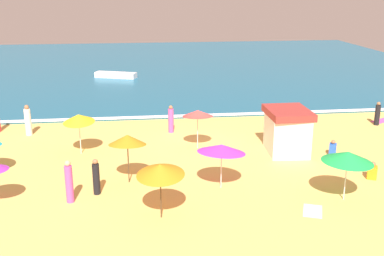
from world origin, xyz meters
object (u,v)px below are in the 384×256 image
Objects in this scene: beach_umbrella_3 at (198,113)px; beachgoer_3 at (333,149)px; lifeguard_cabana at (287,131)px; beachgoer_6 at (28,121)px; beachgoer_1 at (171,120)px; beach_umbrella_5 at (160,170)px; beach_umbrella_0 at (348,157)px; beach_umbrella_6 at (79,118)px; beachgoer_0 at (377,114)px; beachgoer_8 at (69,182)px; small_boat_0 at (116,75)px; beachgoer_7 at (372,171)px; beach_umbrella_7 at (222,148)px; beach_umbrella_4 at (127,140)px; beachgoer_4 at (96,177)px.

beach_umbrella_3 is 2.62× the size of beachgoer_3.
lifeguard_cabana is 15.42m from beachgoer_6.
beach_umbrella_5 is at bearing -96.51° from beachgoer_1.
beach_umbrella_6 is (-11.72, 7.17, 0.05)m from beach_umbrella_0.
beach_umbrella_0 is at bearing -84.34° from lifeguard_cabana.
beachgoer_3 is at bearing -135.56° from beachgoer_0.
beachgoer_6 reaches higher than beachgoer_8.
beachgoer_7 is at bearing -64.05° from small_boat_0.
beach_umbrella_7 is 27.21m from small_boat_0.
beachgoer_0 is (6.93, 10.36, -1.21)m from beach_umbrella_0.
beachgoer_1 reaches higher than beachgoer_0.
beach_umbrella_3 is 0.94× the size of beach_umbrella_4.
beach_umbrella_0 is 12.52m from beachgoer_0.
beachgoer_0 is at bearing -45.92° from small_boat_0.
beach_umbrella_3 is at bearing 165.07° from lifeguard_cabana.
beach_umbrella_6 is 18.96m from beachgoer_0.
beach_umbrella_4 is 1.39× the size of beachgoer_1.
beach_umbrella_4 is at bearing 175.17° from beachgoer_7.
beachgoer_1 reaches higher than beachgoer_7.
beach_umbrella_6 is (-2.62, 4.20, -0.09)m from beach_umbrella_4.
beach_umbrella_7 is at bearing -178.66° from beachgoer_7.
beach_umbrella_5 is 1.43× the size of beachgoer_1.
beachgoer_4 is at bearing -62.42° from beachgoer_6.
beach_umbrella_5 is 1.52× the size of beachgoer_4.
beach_umbrella_7 is at bearing 41.24° from beach_umbrella_5.
beach_umbrella_6 is 13.69m from beachgoer_3.
beach_umbrella_0 is 12.34m from beachgoer_1.
beachgoer_7 is at bearing 1.34° from beach_umbrella_7.
beach_umbrella_7 is 8.76m from beachgoer_1.
beach_umbrella_6 is 2.66× the size of beachgoer_3.
beachgoer_8 is (0.18, -5.98, -1.09)m from beach_umbrella_6.
beach_umbrella_6 is 1.23× the size of beachgoer_8.
beach_umbrella_3 reaches higher than beachgoer_1.
beach_umbrella_7 is (-4.98, 1.83, -0.06)m from beach_umbrella_0.
beach_umbrella_0 is at bearing -123.78° from beachgoer_0.
beach_umbrella_0 reaches higher than beachgoer_8.
beach_umbrella_7 is 5.62m from beachgoer_4.
beach_umbrella_7 is (0.33, -5.45, -0.14)m from beach_umbrella_3.
beachgoer_1 is at bearing 100.48° from beach_umbrella_7.
lifeguard_cabana is at bearing 23.85° from beachgoer_8.
beach_umbrella_3 is 12.69m from beachgoer_0.
beachgoer_6 is at bearing 127.59° from beach_umbrella_4.
lifeguard_cabana is 24.53m from small_boat_0.
beachgoer_8 is (-11.54, 1.19, -1.05)m from beach_umbrella_0.
beachgoer_4 is at bearing 32.42° from beachgoer_8.
lifeguard_cabana reaches higher than beach_umbrella_6.
beach_umbrella_3 is 6.41m from beach_umbrella_6.
beachgoer_6 is at bearing 122.59° from beach_umbrella_5.
beach_umbrella_0 is at bearing 4.79° from beach_umbrella_5.
lifeguard_cabana is at bearing -66.01° from small_boat_0.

